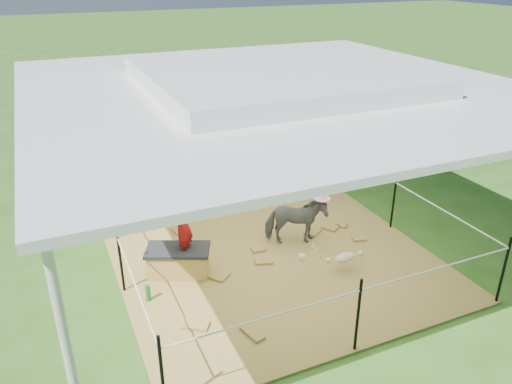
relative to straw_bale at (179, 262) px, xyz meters
name	(u,v)px	position (x,y,z in m)	size (l,w,h in m)	color
ground	(272,257)	(1.44, -0.09, -0.22)	(90.00, 90.00, 0.00)	#2D5919
hay_patch	(272,256)	(1.44, -0.09, -0.20)	(4.60, 4.60, 0.03)	brown
canopy_tent	(274,83)	(1.44, -0.09, 2.47)	(6.30, 6.30, 2.90)	silver
rope_fence	(272,220)	(1.44, -0.09, 0.43)	(4.54, 4.54, 1.00)	black
straw_bale	(179,262)	(0.00, 0.00, 0.00)	(0.84, 0.42, 0.37)	#AD903F
dark_cloth	(178,250)	(0.00, 0.00, 0.21)	(0.90, 0.47, 0.05)	black
woman	(182,218)	(0.10, 0.00, 0.69)	(0.37, 0.24, 1.01)	#A41110
green_bottle	(148,293)	(-0.55, -0.45, -0.07)	(0.07, 0.07, 0.23)	#19722F
pony	(296,221)	(1.94, 0.08, 0.21)	(0.43, 0.95, 0.80)	#505055
pink_hat	(297,195)	(1.94, 0.08, 0.67)	(0.25, 0.25, 0.12)	#FF93C7
foal	(345,256)	(2.23, -0.90, 0.06)	(0.90, 0.50, 0.50)	beige
trash_barrel	(300,109)	(5.07, 5.74, 0.27)	(0.63, 0.63, 0.98)	#1759B2
picnic_table_near	(212,101)	(3.33, 8.10, 0.13)	(1.65, 1.19, 0.69)	brown
picnic_table_far	(291,81)	(6.64, 9.24, 0.21)	(2.07, 1.49, 0.86)	brown
distant_person	(236,100)	(3.70, 7.01, 0.38)	(0.58, 0.45, 1.19)	#3267BD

